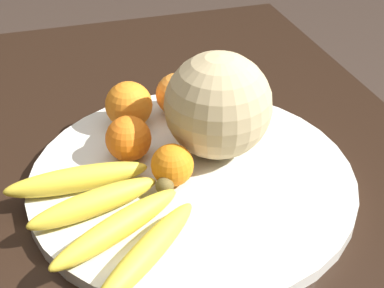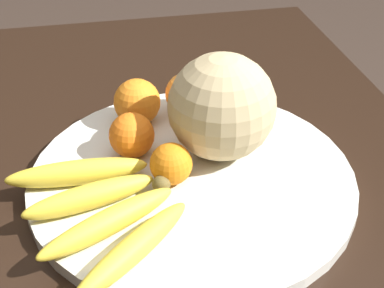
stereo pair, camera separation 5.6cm
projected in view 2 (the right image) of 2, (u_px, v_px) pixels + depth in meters
name	position (u px, v px, depth m)	size (l,w,h in m)	color
kitchen_table	(167.00, 266.00, 0.77)	(1.37, 0.88, 0.73)	black
fruit_bowl	(192.00, 177.00, 0.76)	(0.46, 0.46, 0.02)	silver
melon	(222.00, 107.00, 0.75)	(0.16, 0.16, 0.16)	tan
banana_bunch	(101.00, 206.00, 0.67)	(0.25, 0.24, 0.03)	brown
orange_front_left	(137.00, 102.00, 0.84)	(0.07, 0.07, 0.07)	orange
orange_front_right	(132.00, 135.00, 0.77)	(0.07, 0.07, 0.07)	orange
orange_mid_center	(187.00, 94.00, 0.87)	(0.07, 0.07, 0.07)	orange
orange_back_left	(171.00, 164.00, 0.72)	(0.06, 0.06, 0.06)	orange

